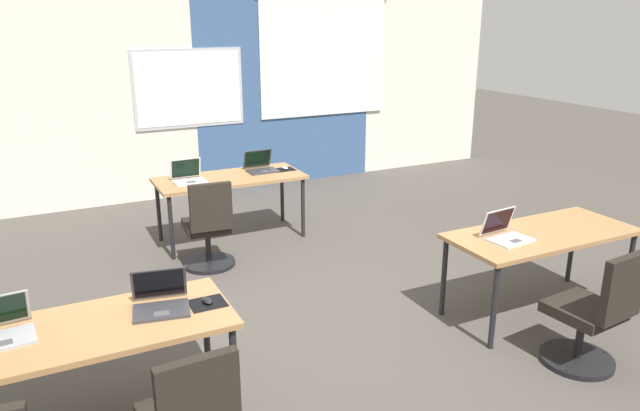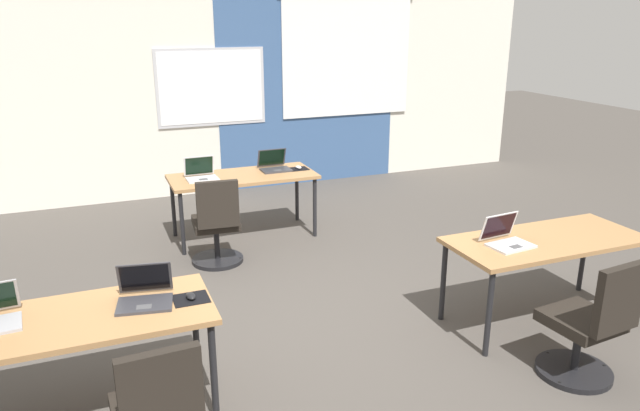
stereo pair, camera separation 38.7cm
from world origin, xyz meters
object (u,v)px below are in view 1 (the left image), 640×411
desk_near_right (542,239)px  mouse_near_left_inner (207,300)px  laptop_near_left_end (1,330)px  laptop_near_left_inner (161,301)px  chair_near_right_inner (592,320)px  laptop_near_right_inner (506,233)px  chair_far_left (209,232)px  laptop_far_left (188,177)px  mouse_far_right (285,168)px  desk_far_center (230,182)px  desk_near_left (92,336)px  laptop_far_right (261,167)px

desk_near_right → mouse_near_left_inner: mouse_near_left_inner is taller
mouse_near_left_inner → laptop_near_left_end: bearing=174.5°
desk_near_right → mouse_near_left_inner: (-2.82, -0.02, 0.08)m
laptop_near_left_inner → laptop_near_left_end: 0.86m
chair_near_right_inner → laptop_near_right_inner: bearing=-89.1°
chair_near_right_inner → chair_far_left: same height
laptop_far_left → chair_far_left: 0.80m
desk_near_right → mouse_far_right: mouse_far_right is taller
desk_far_center → chair_near_right_inner: 3.89m
mouse_near_left_inner → mouse_far_right: (1.74, 2.84, 0.00)m
laptop_near_left_inner → desk_far_center: bearing=74.3°
laptop_near_left_inner → laptop_near_left_end: laptop_near_left_inner is taller
desk_near_left → mouse_near_left_inner: 0.68m
laptop_far_left → laptop_near_right_inner: bearing=-58.3°
desk_near_left → laptop_near_left_inner: 0.42m
laptop_near_left_inner → laptop_far_left: laptop_far_left is taller
desk_near_right → desk_far_center: (-1.75, 2.80, 0.00)m
desk_near_left → mouse_near_left_inner: (0.68, -0.02, 0.08)m
laptop_near_right_inner → chair_far_left: (-1.82, 2.11, -0.39)m
chair_near_right_inner → desk_near_left: bearing=-19.6°
laptop_near_left_inner → laptop_far_left: 2.91m
laptop_near_left_inner → laptop_far_left: (0.89, 2.77, 0.00)m
laptop_near_left_inner → chair_near_right_inner: size_ratio=0.41×
desk_near_left → chair_near_right_inner: 3.31m
desk_near_left → desk_far_center: bearing=58.0°
desk_near_left → laptop_far_left: bearing=65.3°
desk_near_right → laptop_near_left_inner: (-3.09, 0.05, 0.11)m
desk_near_right → chair_near_right_inner: size_ratio=1.74×
chair_far_left → laptop_near_left_end: bearing=53.9°
desk_near_left → desk_far_center: size_ratio=1.00×
desk_near_right → mouse_near_left_inner: size_ratio=15.22×
laptop_near_left_inner → laptop_near_right_inner: bearing=9.5°
laptop_near_left_end → laptop_far_left: size_ratio=1.05×
laptop_near_left_inner → laptop_near_right_inner: (2.70, -0.04, 0.00)m
desk_far_center → laptop_far_right: 0.42m
mouse_far_right → desk_near_right: bearing=-69.0°
desk_near_right → laptop_near_right_inner: laptop_near_right_inner is taller
desk_near_left → laptop_near_left_inner: laptop_near_left_inner is taller
desk_near_right → chair_far_left: chair_far_left is taller
laptop_near_left_inner → laptop_far_right: size_ratio=1.13×
laptop_far_left → laptop_far_right: (0.85, 0.08, -0.00)m
mouse_near_left_inner → mouse_far_right: same height
desk_near_left → chair_far_left: 2.49m
mouse_near_left_inner → chair_near_right_inner: (2.52, -0.78, -0.36)m
laptop_far_right → laptop_near_left_inner: bearing=-122.1°
desk_near_right → desk_near_left: bearing=180.0°
mouse_far_right → desk_far_center: bearing=-178.1°
laptop_near_right_inner → laptop_far_right: size_ratio=1.08×
laptop_near_left_inner → mouse_near_left_inner: 0.28m
mouse_near_left_inner → laptop_near_right_inner: size_ratio=0.29×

